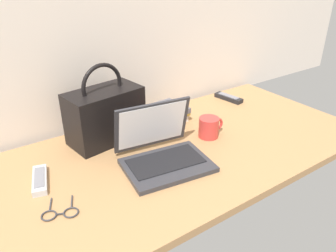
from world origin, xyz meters
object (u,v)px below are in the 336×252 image
object	(u,v)px
book_stack	(167,114)
eyeglasses	(60,213)
laptop	(162,151)
remote_control_far	(40,180)
coffee_mug	(209,127)
handbag	(105,114)
remote_control_near	(229,98)

from	to	relation	value
book_stack	eyeglasses	bearing A→B (deg)	-151.25
laptop	book_stack	distance (m)	0.35
remote_control_far	eyeglasses	xyz separation A→B (m)	(0.00, -0.19, -0.01)
laptop	coffee_mug	bearing A→B (deg)	10.14
remote_control_far	handbag	bearing A→B (deg)	24.77
laptop	remote_control_near	distance (m)	0.70
coffee_mug	book_stack	size ratio (longest dim) A/B	0.63
handbag	book_stack	distance (m)	0.32
eyeglasses	handbag	xyz separation A→B (m)	(0.32, 0.34, 0.11)
book_stack	remote_control_far	bearing A→B (deg)	-166.63
coffee_mug	handbag	distance (m)	0.44
coffee_mug	remote_control_far	world-z (taller)	coffee_mug
laptop	remote_control_near	xyz separation A→B (m)	(0.63, 0.30, -0.03)
coffee_mug	remote_control_far	size ratio (longest dim) A/B	0.73
coffee_mug	handbag	bearing A→B (deg)	148.71
remote_control_far	handbag	xyz separation A→B (m)	(0.32, 0.15, 0.10)
laptop	handbag	xyz separation A→B (m)	(-0.10, 0.27, 0.07)
coffee_mug	remote_control_near	bearing A→B (deg)	34.97
coffee_mug	remote_control_near	xyz separation A→B (m)	(0.36, 0.25, -0.03)
eyeglasses	book_stack	world-z (taller)	book_stack
laptop	book_stack	size ratio (longest dim) A/B	1.75
remote_control_near	handbag	distance (m)	0.74
coffee_mug	remote_control_far	bearing A→B (deg)	173.62
handbag	eyeglasses	bearing A→B (deg)	-132.88
laptop	remote_control_near	size ratio (longest dim) A/B	2.06
coffee_mug	book_stack	bearing A→B (deg)	105.93
remote_control_far	handbag	distance (m)	0.37
coffee_mug	remote_control_near	size ratio (longest dim) A/B	0.74
eyeglasses	coffee_mug	bearing A→B (deg)	9.51
handbag	coffee_mug	bearing A→B (deg)	-31.29
laptop	remote_control_far	distance (m)	0.44
handbag	book_stack	xyz separation A→B (m)	(0.31, 0.00, -0.08)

